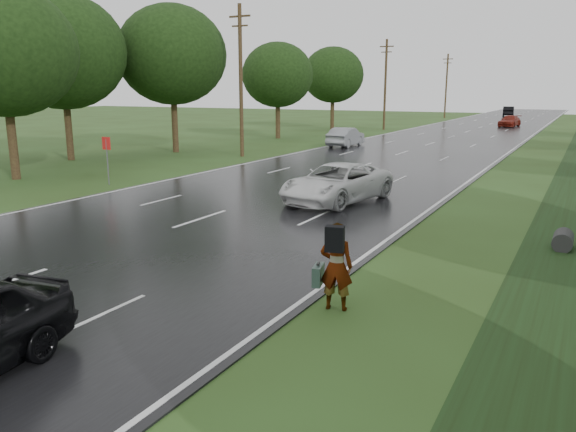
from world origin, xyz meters
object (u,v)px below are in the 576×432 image
(road_sign, at_px, (107,151))
(white_pickup, at_px, (337,183))
(pedestrian, at_px, (335,265))
(silver_sedan, at_px, (346,137))

(road_sign, distance_m, white_pickup, 11.59)
(white_pickup, bearing_deg, pedestrian, -56.99)
(white_pickup, height_order, silver_sedan, white_pickup)
(road_sign, relative_size, silver_sedan, 0.50)
(road_sign, bearing_deg, pedestrian, -30.33)
(road_sign, height_order, silver_sedan, road_sign)
(road_sign, distance_m, silver_sedan, 22.68)
(white_pickup, relative_size, silver_sedan, 1.20)
(road_sign, height_order, white_pickup, road_sign)
(pedestrian, relative_size, silver_sedan, 0.41)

